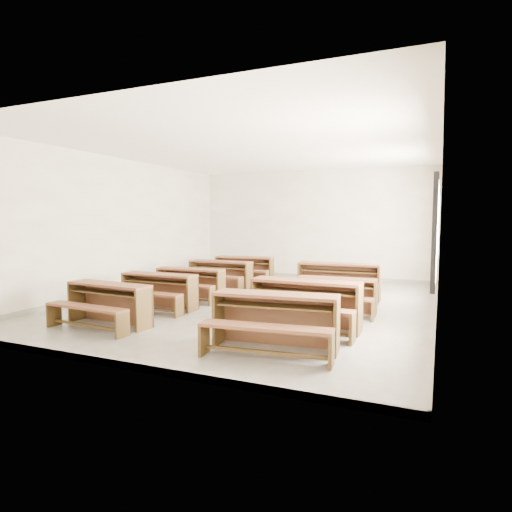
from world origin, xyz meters
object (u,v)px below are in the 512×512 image
at_px(desk_set_8, 338,278).
at_px(desk_set_9, 349,275).
at_px(desk_set_6, 304,301).
at_px(desk_set_5, 274,317).
at_px(desk_set_7, 336,293).
at_px(desk_set_1, 158,289).
at_px(desk_set_4, 244,268).
at_px(desk_set_2, 189,281).
at_px(desk_set_3, 220,273).
at_px(desk_set_0, 107,301).

xyz_separation_m(desk_set_8, desk_set_9, (-0.02, 1.29, -0.09)).
bearing_deg(desk_set_6, desk_set_9, 91.38).
relative_size(desk_set_5, desk_set_9, 1.21).
distance_m(desk_set_5, desk_set_7, 2.59).
relative_size(desk_set_6, desk_set_7, 1.17).
height_order(desk_set_5, desk_set_9, desk_set_5).
relative_size(desk_set_7, desk_set_9, 1.03).
height_order(desk_set_1, desk_set_5, desk_set_5).
relative_size(desk_set_4, desk_set_5, 0.95).
height_order(desk_set_2, desk_set_9, desk_set_2).
height_order(desk_set_3, desk_set_5, desk_set_5).
distance_m(desk_set_0, desk_set_1, 1.40).
bearing_deg(desk_set_9, desk_set_4, -179.44).
relative_size(desk_set_5, desk_set_7, 1.18).
xyz_separation_m(desk_set_0, desk_set_5, (3.03, -0.13, 0.04)).
distance_m(desk_set_0, desk_set_7, 4.09).
bearing_deg(desk_set_8, desk_set_0, -129.87).
relative_size(desk_set_1, desk_set_8, 0.87).
xyz_separation_m(desk_set_0, desk_set_4, (0.08, 5.20, 0.01)).
height_order(desk_set_2, desk_set_7, desk_set_2).
relative_size(desk_set_1, desk_set_4, 0.92).
xyz_separation_m(desk_set_3, desk_set_8, (2.99, -0.06, 0.04)).
xyz_separation_m(desk_set_5, desk_set_9, (-0.03, 5.25, -0.07)).
height_order(desk_set_2, desk_set_3, desk_set_3).
bearing_deg(desk_set_9, desk_set_3, -155.31).
xyz_separation_m(desk_set_1, desk_set_3, (0.04, 2.48, 0.02)).
distance_m(desk_set_3, desk_set_7, 3.55).
distance_m(desk_set_0, desk_set_8, 4.87).
bearing_deg(desk_set_5, desk_set_7, 78.27).
height_order(desk_set_7, desk_set_8, desk_set_8).
relative_size(desk_set_1, desk_set_3, 0.97).
bearing_deg(desk_set_4, desk_set_9, -7.89).
bearing_deg(desk_set_7, desk_set_4, 136.59).
xyz_separation_m(desk_set_1, desk_set_7, (3.29, 1.04, -0.02)).
bearing_deg(desk_set_0, desk_set_9, 63.70).
xyz_separation_m(desk_set_2, desk_set_7, (3.27, -0.07, -0.01)).
bearing_deg(desk_set_1, desk_set_5, -27.69).
height_order(desk_set_0, desk_set_3, desk_set_3).
bearing_deg(desk_set_2, desk_set_7, -4.90).
relative_size(desk_set_1, desk_set_6, 0.89).
xyz_separation_m(desk_set_0, desk_set_6, (3.09, 1.05, 0.05)).
bearing_deg(desk_set_9, desk_set_8, -86.91).
bearing_deg(desk_set_0, desk_set_7, 40.82).
bearing_deg(desk_set_5, desk_set_3, 120.57).
bearing_deg(desk_set_6, desk_set_4, 126.06).
bearing_deg(desk_set_5, desk_set_6, 80.88).
bearing_deg(desk_set_2, desk_set_3, 85.70).
xyz_separation_m(desk_set_3, desk_set_7, (3.25, -1.44, -0.04)).
bearing_deg(desk_set_4, desk_set_7, -46.91).
height_order(desk_set_7, desk_set_9, desk_set_7).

